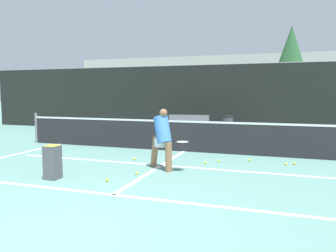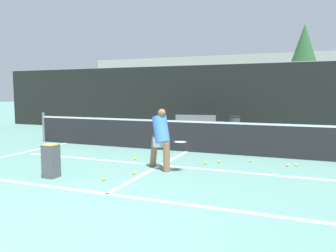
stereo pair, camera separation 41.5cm
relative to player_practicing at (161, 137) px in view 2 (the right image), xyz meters
name	(u,v)px [view 2 (the right image)]	position (x,y,z in m)	size (l,w,h in m)	color
ground_plane	(31,234)	(-0.17, -3.88, -0.76)	(100.00, 100.00, 0.00)	slate
court_baseline_near	(106,194)	(-0.17, -2.10, -0.76)	(11.00, 0.10, 0.01)	white
court_service_line	(161,165)	(-0.17, 0.38, -0.76)	(8.25, 0.10, 0.01)	white
court_center_mark	(157,167)	(-0.17, 0.16, -0.76)	(0.10, 4.52, 0.01)	white
court_sideline_left	(16,154)	(-4.68, 0.16, -0.76)	(0.10, 5.52, 0.01)	white
net	(187,135)	(-0.17, 2.42, -0.25)	(11.09, 0.09, 1.07)	slate
fence_back	(222,99)	(-0.17, 7.26, 0.75)	(24.00, 0.06, 3.03)	black
player_practicing	(161,137)	(0.00, 0.00, 0.00)	(1.19, 0.70, 1.43)	#8C6042
tennis_ball_scattered_0	(205,163)	(0.83, 0.90, -0.73)	(0.07, 0.07, 0.07)	#D1E033
tennis_ball_scattered_1	(219,161)	(1.12, 1.21, -0.73)	(0.07, 0.07, 0.07)	#D1E033
tennis_ball_scattered_2	(288,165)	(2.76, 1.40, -0.73)	(0.07, 0.07, 0.07)	#D1E033
tennis_ball_scattered_3	(296,165)	(2.96, 1.51, -0.73)	(0.07, 0.07, 0.07)	#D1E033
tennis_ball_scattered_4	(135,159)	(-1.06, 0.74, -0.73)	(0.07, 0.07, 0.07)	#D1E033
tennis_ball_scattered_5	(251,161)	(1.86, 1.59, -0.73)	(0.07, 0.07, 0.07)	#D1E033
tennis_ball_scattered_6	(134,173)	(-0.36, -0.67, -0.73)	(0.07, 0.07, 0.07)	#D1E033
tennis_ball_scattered_8	(104,179)	(-0.70, -1.36, -0.73)	(0.07, 0.07, 0.07)	#D1E033
ball_hopper	(51,160)	(-1.88, -1.54, -0.39)	(0.28, 0.28, 0.71)	#4C4C51
courtside_bench	(195,124)	(-1.01, 6.06, -0.29)	(1.73, 0.62, 0.86)	slate
trash_bin	(234,126)	(0.58, 6.25, -0.33)	(0.48, 0.48, 0.85)	#3F3F42
parked_car	(329,116)	(4.43, 11.18, -0.15)	(1.74, 4.23, 1.44)	maroon
tree_west	(304,53)	(3.18, 16.02, 3.55)	(2.30, 2.30, 6.13)	brown
building_far	(264,83)	(-0.17, 26.06, 1.94)	(36.00, 2.40, 5.39)	#B2ADA3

